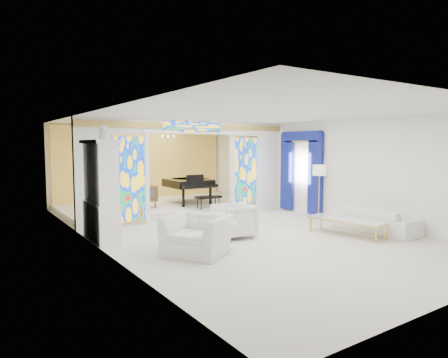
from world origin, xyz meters
TOP-DOWN VIEW (x-y plane):
  - floor at (0.00, 0.00)m, footprint 12.00×12.00m
  - ceiling at (0.00, 0.00)m, footprint 7.00×12.00m
  - wall_back at (0.00, 6.00)m, footprint 7.00×0.02m
  - wall_left at (-3.50, 0.00)m, footprint 0.02×12.00m
  - wall_right at (3.50, 0.00)m, footprint 0.02×12.00m
  - partition_wall at (0.00, 2.00)m, footprint 7.00×0.22m
  - stained_glass_left at (-2.03, 1.89)m, footprint 0.90×0.04m
  - stained_glass_right at (2.03, 1.89)m, footprint 0.90×0.04m
  - stained_glass_transom at (0.00, 1.89)m, footprint 2.00×0.04m
  - alcove_platform at (0.00, 4.10)m, footprint 6.80×3.80m
  - gold_curtain_back at (0.00, 5.88)m, footprint 6.70×0.10m
  - chandelier at (0.20, 4.00)m, footprint 0.48×0.48m
  - blue_drapes at (3.40, 0.70)m, footprint 0.14×1.85m
  - china_cabinet at (-3.22, 0.60)m, footprint 0.56×1.46m
  - armchair_left at (-1.96, -1.75)m, footprint 1.60×1.65m
  - armchair_right at (-0.45, -0.93)m, footprint 1.00×0.98m
  - sofa at (2.95, -2.47)m, footprint 0.92×2.23m
  - side_table at (-1.12, -1.62)m, footprint 0.58×0.58m
  - vase at (-1.12, -1.62)m, footprint 0.25×0.25m
  - coffee_table at (2.00, -2.35)m, footprint 0.90×1.98m
  - floor_lamp at (3.14, -0.36)m, footprint 0.53×0.53m
  - grand_piano at (0.90, 3.71)m, footprint 1.70×2.64m
  - tv_console at (-0.81, 3.50)m, footprint 0.72×0.59m

SIDE VIEW (x-z plane):
  - floor at x=0.00m, z-range 0.00..0.00m
  - alcove_platform at x=0.00m, z-range 0.00..0.18m
  - sofa at x=2.95m, z-range 0.00..0.65m
  - side_table at x=-1.12m, z-range 0.09..0.65m
  - coffee_table at x=2.00m, z-range 0.18..0.60m
  - armchair_left at x=-1.96m, z-range 0.00..0.81m
  - armchair_right at x=-0.45m, z-range 0.00..0.82m
  - tv_console at x=-0.81m, z-range 0.29..1.01m
  - vase at x=-1.12m, z-range 0.57..0.78m
  - grand_piano at x=0.90m, z-range 0.36..1.42m
  - china_cabinet at x=-3.22m, z-range -0.19..2.53m
  - stained_glass_left at x=-2.03m, z-range 0.10..2.50m
  - stained_glass_right at x=2.03m, z-range 0.10..2.50m
  - floor_lamp at x=3.14m, z-range 0.59..2.24m
  - wall_back at x=0.00m, z-range 0.00..3.00m
  - wall_left at x=-3.50m, z-range 0.00..3.00m
  - wall_right at x=3.50m, z-range 0.00..3.00m
  - gold_curtain_back at x=0.00m, z-range 0.05..2.95m
  - blue_drapes at x=3.40m, z-range 0.25..2.90m
  - partition_wall at x=0.00m, z-range 0.15..3.15m
  - chandelier at x=0.20m, z-range 2.40..2.70m
  - stained_glass_transom at x=0.00m, z-range 2.65..2.99m
  - ceiling at x=0.00m, z-range 2.99..3.01m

